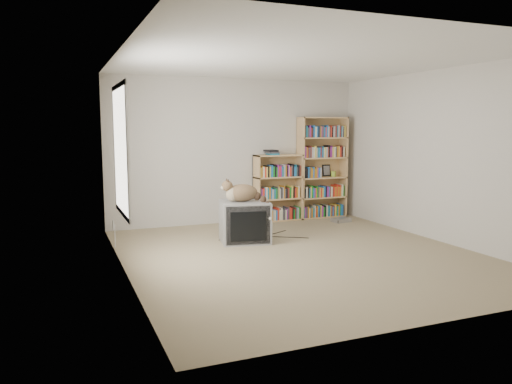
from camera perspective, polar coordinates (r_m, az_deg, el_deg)
name	(u,v)px	position (r m, az deg, el deg)	size (l,w,h in m)	color
floor	(301,255)	(6.63, 5.21, -7.17)	(4.50, 5.00, 0.01)	#9D8C6A
wall_back	(236,151)	(8.72, -2.24, 4.67)	(4.50, 0.02, 2.50)	beige
wall_front	(443,178)	(4.37, 20.56, 1.48)	(4.50, 0.02, 2.50)	beige
wall_left	(123,165)	(5.76, -15.01, 3.02)	(0.02, 5.00, 2.50)	beige
wall_right	(441,156)	(7.73, 20.37, 3.87)	(0.02, 5.00, 2.50)	beige
ceiling	(304,60)	(6.47, 5.47, 14.78)	(4.50, 5.00, 0.02)	white
window	(121,151)	(5.95, -15.18, 4.59)	(0.02, 1.22, 1.52)	white
crt_tv	(244,222)	(7.31, -1.32, -3.39)	(0.79, 0.74, 0.60)	gray
cat	(246,195)	(7.21, -1.16, -0.37)	(0.67, 0.55, 0.56)	#3B2518
bookcase_tall	(321,170)	(9.30, 7.50, 2.48)	(0.92, 0.30, 1.85)	tan
bookcase_short	(278,191)	(8.93, 2.48, 0.16)	(0.86, 0.30, 1.18)	tan
book_stack	(272,152)	(8.76, 1.83, 4.55)	(0.21, 0.28, 0.09)	red
green_mug	(333,174)	(9.41, 8.80, 2.07)	(0.09, 0.09, 0.10)	#96BE36
framed_print	(326,170)	(9.44, 8.04, 2.46)	(0.16, 0.01, 0.22)	black
dvd_player	(341,220)	(8.98, 9.71, -3.16)	(0.31, 0.22, 0.07)	#A1A1A5
wall_outlet	(113,225)	(7.22, -16.00, -3.63)	(0.01, 0.08, 0.13)	silver
floor_cables	(274,234)	(7.86, 2.06, -4.80)	(1.20, 0.70, 0.01)	black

